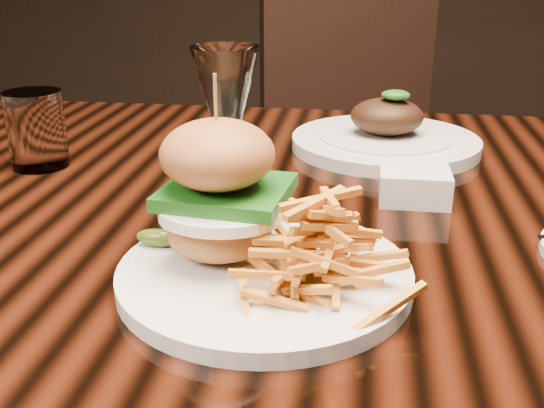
# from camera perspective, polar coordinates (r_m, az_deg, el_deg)

# --- Properties ---
(dining_table) EXTENTS (1.60, 0.90, 0.75)m
(dining_table) POSITION_cam_1_polar(r_m,az_deg,el_deg) (0.77, 5.46, -5.00)
(dining_table) COLOR black
(dining_table) RESTS_ON ground
(burger_plate) EXTENTS (0.26, 0.26, 0.18)m
(burger_plate) POSITION_cam_1_polar(r_m,az_deg,el_deg) (0.54, -0.85, -2.42)
(burger_plate) COLOR silver
(burger_plate) RESTS_ON dining_table
(ramekin) EXTENTS (0.09, 0.09, 0.04)m
(ramekin) POSITION_cam_1_polar(r_m,az_deg,el_deg) (0.76, 12.59, 1.81)
(ramekin) COLOR silver
(ramekin) RESTS_ON dining_table
(wine_glass) EXTENTS (0.07, 0.07, 0.18)m
(wine_glass) POSITION_cam_1_polar(r_m,az_deg,el_deg) (0.64, -4.14, 9.57)
(wine_glass) COLOR white
(wine_glass) RESTS_ON dining_table
(water_tumbler) EXTENTS (0.07, 0.07, 0.10)m
(water_tumbler) POSITION_cam_1_polar(r_m,az_deg,el_deg) (0.90, -20.36, 6.27)
(water_tumbler) COLOR white
(water_tumbler) RESTS_ON dining_table
(far_dish) EXTENTS (0.27, 0.27, 0.09)m
(far_dish) POSITION_cam_1_polar(r_m,az_deg,el_deg) (0.94, 10.14, 5.90)
(far_dish) COLOR silver
(far_dish) RESTS_ON dining_table
(chair_far) EXTENTS (0.60, 0.60, 0.95)m
(chair_far) POSITION_cam_1_polar(r_m,az_deg,el_deg) (1.65, 7.93, 4.61)
(chair_far) COLOR black
(chair_far) RESTS_ON ground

